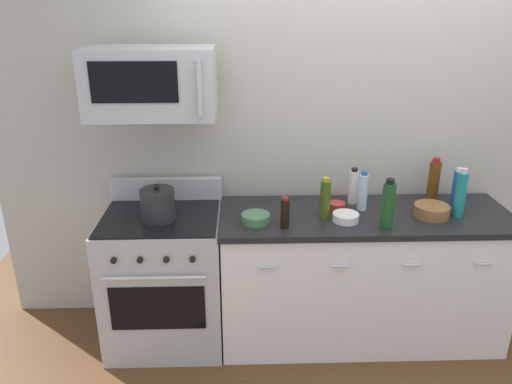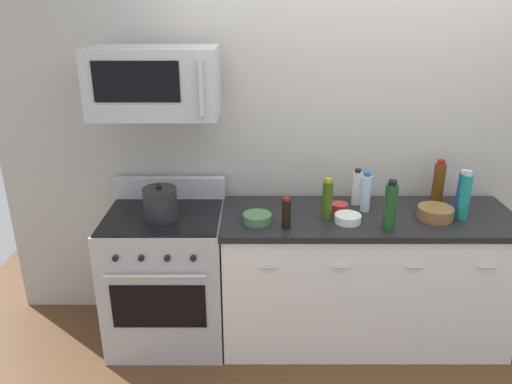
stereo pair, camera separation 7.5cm
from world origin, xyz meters
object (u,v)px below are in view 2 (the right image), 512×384
object	(u,v)px
bowl_green_glaze	(255,218)
bottle_soy_sauce_dark	(284,214)
bowl_wooden_salad	(433,212)
microwave	(152,82)
bowl_white_ceramic	(346,218)
bottle_water_clear	(364,193)
range_oven	(166,276)
bottle_vinegar_white	(355,188)
bottle_sparkling_teal	(463,196)
bottle_olive_oil	(325,200)
bottle_wine_green	(388,206)
bowl_red_small	(337,207)
stockpot	(158,203)
bottle_soda_blue	(460,190)
bottle_wine_amber	(436,182)

from	to	relation	value
bowl_green_glaze	bottle_soy_sauce_dark	bearing A→B (deg)	-24.96
bowl_wooden_salad	bowl_green_glaze	bearing A→B (deg)	-177.17
microwave	bowl_white_ceramic	distance (m)	1.42
bottle_water_clear	bottle_soy_sauce_dark	size ratio (longest dim) A/B	1.33
microwave	bowl_white_ceramic	bearing A→B (deg)	-7.76
range_oven	bottle_vinegar_white	bearing A→B (deg)	7.98
range_oven	bowl_green_glaze	size ratio (longest dim) A/B	6.05
range_oven	bowl_green_glaze	xyz separation A→B (m)	(0.60, -0.11, 0.48)
bottle_sparkling_teal	bottle_soy_sauce_dark	distance (m)	1.12
bottle_olive_oil	bottle_wine_green	xyz separation A→B (m)	(0.35, -0.15, 0.02)
range_oven	bowl_wooden_salad	bearing A→B (deg)	-1.94
bottle_olive_oil	bottle_vinegar_white	size ratio (longest dim) A/B	1.08
range_oven	bowl_red_small	xyz separation A→B (m)	(1.14, 0.07, 0.48)
bowl_green_glaze	bowl_white_ceramic	distance (m)	0.56
bottle_vinegar_white	stockpot	distance (m)	1.29
bottle_wine_green	bowl_red_small	distance (m)	0.39
range_oven	bottle_soda_blue	size ratio (longest dim) A/B	4.03
bottle_vinegar_white	bottle_olive_oil	bearing A→B (deg)	-134.02
bottle_soda_blue	bowl_green_glaze	bearing A→B (deg)	-170.83
bottle_vinegar_white	range_oven	bearing A→B (deg)	-172.02
bowl_red_small	bowl_white_ceramic	xyz separation A→B (m)	(0.02, -0.18, 0.00)
microwave	bottle_water_clear	size ratio (longest dim) A/B	2.85
microwave	bowl_white_ceramic	xyz separation A→B (m)	(1.16, -0.16, -0.80)
bottle_water_clear	bowl_green_glaze	distance (m)	0.73
bottle_wine_green	bowl_wooden_salad	bearing A→B (deg)	25.05
bowl_red_small	bottle_wine_amber	bearing A→B (deg)	11.28
bottle_olive_oil	bottle_soda_blue	size ratio (longest dim) A/B	1.01
bottle_wine_green	bowl_wooden_salad	world-z (taller)	bottle_wine_green
microwave	stockpot	distance (m)	0.74
bottle_olive_oil	bowl_red_small	xyz separation A→B (m)	(0.10, 0.13, -0.10)
bottle_soda_blue	bottle_soy_sauce_dark	size ratio (longest dim) A/B	1.36
range_oven	bottle_soda_blue	bearing A→B (deg)	3.00
bottle_soda_blue	bowl_wooden_salad	world-z (taller)	bottle_soda_blue
bowl_red_small	bowl_white_ceramic	bearing A→B (deg)	-82.67
bottle_wine_amber	bowl_red_small	world-z (taller)	bottle_wine_amber
range_oven	bottle_olive_oil	distance (m)	1.19
bowl_green_glaze	stockpot	bearing A→B (deg)	174.33
range_oven	bowl_white_ceramic	xyz separation A→B (m)	(1.16, -0.11, 0.48)
bottle_water_clear	bottle_soda_blue	size ratio (longest dim) A/B	0.98
bottle_olive_oil	bowl_wooden_salad	size ratio (longest dim) A/B	1.22
bottle_soda_blue	range_oven	bearing A→B (deg)	-177.00
bottle_wine_amber	bottle_soy_sauce_dark	size ratio (longest dim) A/B	1.54
bottle_wine_amber	bottle_soy_sauce_dark	bearing A→B (deg)	-159.06
bottle_olive_oil	bowl_wooden_salad	world-z (taller)	bottle_olive_oil
range_oven	bowl_white_ceramic	distance (m)	1.26
bottle_sparkling_teal	bottle_wine_amber	xyz separation A→B (m)	(-0.07, 0.27, -0.01)
bottle_vinegar_white	stockpot	xyz separation A→B (m)	(-1.26, -0.23, -0.02)
bottle_water_clear	bowl_white_ceramic	world-z (taller)	bottle_water_clear
bottle_olive_oil	bowl_white_ceramic	distance (m)	0.17
bottle_wine_green	bottle_water_clear	bearing A→B (deg)	106.45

